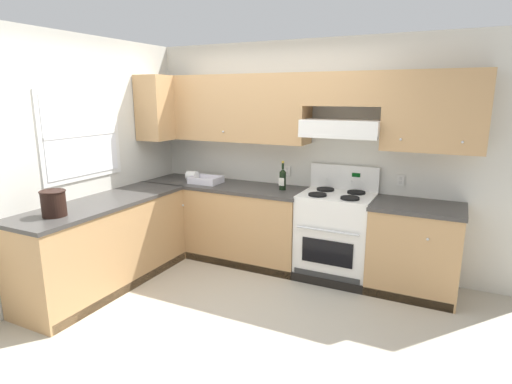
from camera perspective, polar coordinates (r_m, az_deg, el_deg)
ground_plane at (r=4.00m, az=-6.45°, el=-16.00°), size 7.04×7.04×0.00m
wall_back at (r=4.73m, az=7.37°, el=7.41°), size 4.68×0.57×2.55m
wall_left at (r=4.75m, az=-21.81°, el=4.96°), size 0.47×4.00×2.55m
counter_back_run at (r=4.78m, az=2.55°, el=-5.05°), size 3.60×0.65×0.91m
counter_left_run at (r=4.55m, az=-20.04°, el=-6.80°), size 0.63×1.91×0.91m
stove at (r=4.56m, az=10.90°, el=-5.83°), size 0.76×0.62×1.20m
wine_bottle at (r=4.64m, az=3.71°, el=1.87°), size 0.07×0.08×0.33m
bowl at (r=5.04m, az=-6.93°, el=1.55°), size 0.36×0.27×0.08m
bucket at (r=4.02m, az=-26.18°, el=-1.34°), size 0.22×0.22×0.23m
paper_towel_roll at (r=5.19m, az=-8.80°, el=2.21°), size 0.13×0.12×0.12m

